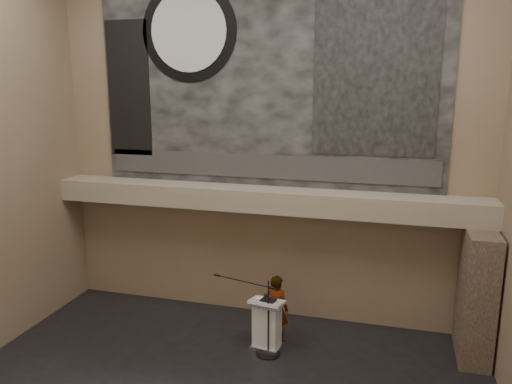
% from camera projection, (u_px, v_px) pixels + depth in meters
% --- Properties ---
extents(wall_back, '(10.00, 0.02, 8.50)m').
position_uv_depth(wall_back, '(265.00, 140.00, 11.48)').
color(wall_back, '#7C644F').
rests_on(wall_back, floor).
extents(wall_front, '(10.00, 0.02, 8.50)m').
position_uv_depth(wall_front, '(13.00, 251.00, 3.95)').
color(wall_front, '#7C644F').
rests_on(wall_front, floor).
extents(soffit, '(10.00, 0.80, 0.50)m').
position_uv_depth(soffit, '(261.00, 199.00, 11.38)').
color(soffit, gray).
rests_on(soffit, wall_back).
extents(sprinkler_left, '(0.04, 0.04, 0.06)m').
position_uv_depth(sprinkler_left, '(195.00, 207.00, 11.81)').
color(sprinkler_left, '#B2893D').
rests_on(sprinkler_left, soffit).
extents(sprinkler_right, '(0.04, 0.04, 0.06)m').
position_uv_depth(sprinkler_right, '(344.00, 217.00, 10.90)').
color(sprinkler_right, '#B2893D').
rests_on(sprinkler_right, soffit).
extents(banner, '(8.00, 0.05, 5.00)m').
position_uv_depth(banner, '(265.00, 76.00, 11.14)').
color(banner, black).
rests_on(banner, wall_back).
extents(banner_text_strip, '(7.76, 0.02, 0.55)m').
position_uv_depth(banner_text_strip, '(264.00, 167.00, 11.54)').
color(banner_text_strip, '#2D2D2D').
rests_on(banner_text_strip, banner).
extents(banner_clock_rim, '(2.30, 0.02, 2.30)m').
position_uv_depth(banner_clock_rim, '(189.00, 31.00, 11.35)').
color(banner_clock_rim, black).
rests_on(banner_clock_rim, banner).
extents(banner_clock_face, '(1.84, 0.02, 1.84)m').
position_uv_depth(banner_clock_face, '(188.00, 31.00, 11.33)').
color(banner_clock_face, silver).
rests_on(banner_clock_face, banner).
extents(banner_building_print, '(2.60, 0.02, 3.60)m').
position_uv_depth(banner_building_print, '(375.00, 70.00, 10.45)').
color(banner_building_print, black).
rests_on(banner_building_print, banner).
extents(banner_brick_print, '(1.10, 0.02, 3.20)m').
position_uv_depth(banner_brick_print, '(129.00, 89.00, 12.05)').
color(banner_brick_print, black).
rests_on(banner_brick_print, banner).
extents(stone_pier, '(0.60, 1.40, 2.70)m').
position_uv_depth(stone_pier, '(476.00, 295.00, 10.09)').
color(stone_pier, '#423429').
rests_on(stone_pier, floor).
extents(lectern, '(0.75, 0.59, 1.13)m').
position_uv_depth(lectern, '(267.00, 324.00, 10.55)').
color(lectern, silver).
rests_on(lectern, floor).
extents(binder, '(0.34, 0.29, 0.04)m').
position_uv_depth(binder, '(268.00, 300.00, 10.38)').
color(binder, black).
rests_on(binder, lectern).
extents(papers, '(0.30, 0.35, 0.00)m').
position_uv_depth(papers, '(262.00, 300.00, 10.45)').
color(papers, white).
rests_on(papers, lectern).
extents(speaker_person, '(0.61, 0.45, 1.53)m').
position_uv_depth(speaker_person, '(276.00, 309.00, 10.78)').
color(speaker_person, white).
rests_on(speaker_person, floor).
extents(mic_stand, '(1.56, 0.61, 1.63)m').
position_uv_depth(mic_stand, '(266.00, 342.00, 10.41)').
color(mic_stand, black).
rests_on(mic_stand, floor).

